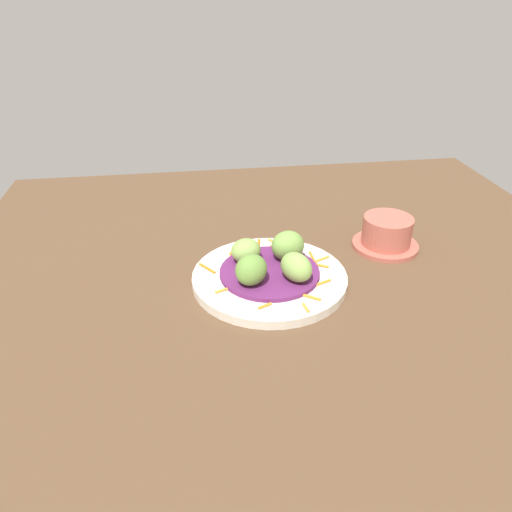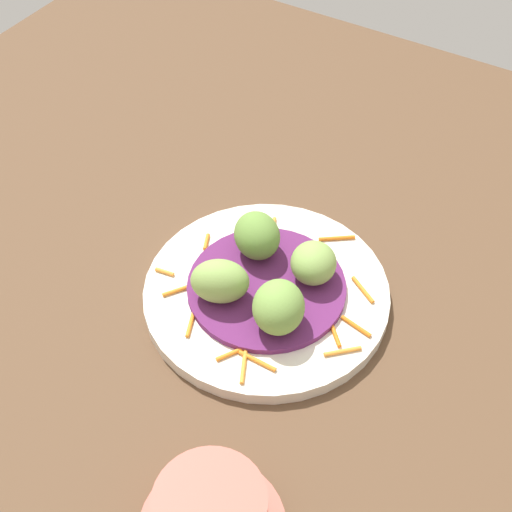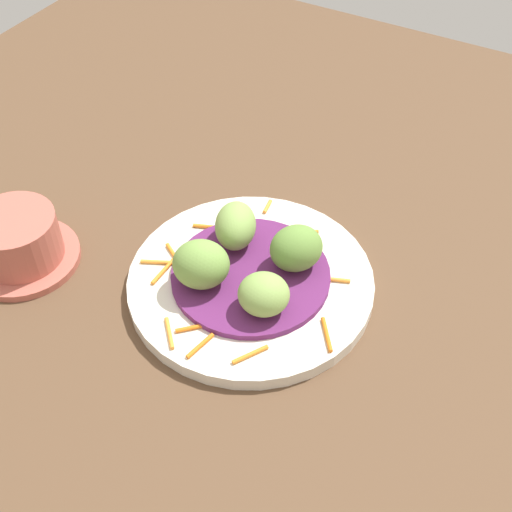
% 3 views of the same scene
% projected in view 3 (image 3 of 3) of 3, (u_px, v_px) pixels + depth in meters
% --- Properties ---
extents(table_surface, '(1.10, 1.10, 0.02)m').
position_uv_depth(table_surface, '(237.00, 262.00, 0.71)').
color(table_surface, brown).
rests_on(table_surface, ground).
extents(main_plate, '(0.24, 0.24, 0.01)m').
position_uv_depth(main_plate, '(251.00, 282.00, 0.67)').
color(main_plate, silver).
rests_on(main_plate, table_surface).
extents(cabbage_bed, '(0.15, 0.15, 0.01)m').
position_uv_depth(cabbage_bed, '(251.00, 275.00, 0.66)').
color(cabbage_bed, '#60235B').
rests_on(cabbage_bed, main_plate).
extents(carrot_garnish, '(0.21, 0.22, 0.00)m').
position_uv_depth(carrot_garnish, '(226.00, 281.00, 0.66)').
color(carrot_garnish, orange).
rests_on(carrot_garnish, main_plate).
extents(guac_scoop_left, '(0.06, 0.07, 0.04)m').
position_uv_depth(guac_scoop_left, '(238.00, 225.00, 0.67)').
color(guac_scoop_left, '#84A851').
rests_on(guac_scoop_left, cabbage_bed).
extents(guac_scoop_center, '(0.07, 0.07, 0.05)m').
position_uv_depth(guac_scoop_center, '(202.00, 265.00, 0.63)').
color(guac_scoop_center, '#759E47').
rests_on(guac_scoop_center, cabbage_bed).
extents(guac_scoop_right, '(0.06, 0.06, 0.04)m').
position_uv_depth(guac_scoop_right, '(264.00, 294.00, 0.61)').
color(guac_scoop_right, '#84A851').
rests_on(guac_scoop_right, cabbage_bed).
extents(guac_scoop_back, '(0.07, 0.07, 0.05)m').
position_uv_depth(guac_scoop_back, '(297.00, 247.00, 0.65)').
color(guac_scoop_back, olive).
rests_on(guac_scoop_back, cabbage_bed).
extents(terracotta_bowl, '(0.11, 0.11, 0.06)m').
position_uv_depth(terracotta_bowl, '(18.00, 242.00, 0.68)').
color(terracotta_bowl, '#B75B4C').
rests_on(terracotta_bowl, table_surface).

